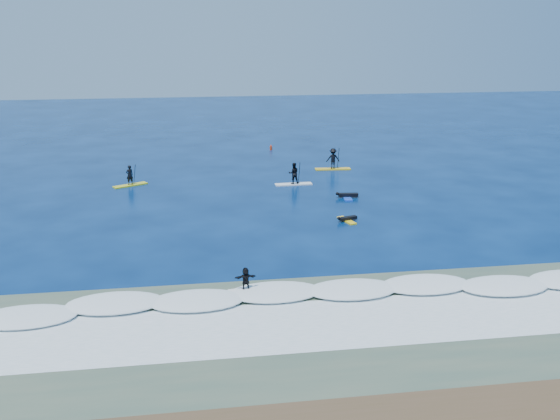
{
  "coord_description": "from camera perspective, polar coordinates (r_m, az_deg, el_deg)",
  "views": [
    {
      "loc": [
        -7.07,
        -38.59,
        13.44
      ],
      "look_at": [
        -0.82,
        3.43,
        0.6
      ],
      "focal_mm": 40.0,
      "sensor_mm": 36.0,
      "label": 1
    }
  ],
  "objects": [
    {
      "name": "whitewater",
      "position": [
        29.76,
        6.33,
        -10.15
      ],
      "size": [
        34.0,
        5.0,
        0.02
      ],
      "primitive_type": "cube",
      "color": "silver",
      "rests_on": "ground"
    },
    {
      "name": "ground",
      "position": [
        41.47,
        1.82,
        -2.1
      ],
      "size": [
        160.0,
        160.0,
        0.0
      ],
      "primitive_type": "plane",
      "color": "#031940",
      "rests_on": "ground"
    },
    {
      "name": "prone_paddler_near",
      "position": [
        44.09,
        6.14,
        -0.85
      ],
      "size": [
        1.51,
        1.98,
        0.4
      ],
      "rotation": [
        0.0,
        0.0,
        1.86
      ],
      "color": "yellow",
      "rests_on": "ground"
    },
    {
      "name": "sup_paddler_right",
      "position": [
        59.37,
        4.86,
        4.59
      ],
      "size": [
        3.42,
        1.06,
        2.36
      ],
      "rotation": [
        0.0,
        0.0,
        -0.07
      ],
      "color": "gold",
      "rests_on": "ground"
    },
    {
      "name": "breaking_wave",
      "position": [
        32.37,
        4.99,
        -7.78
      ],
      "size": [
        40.0,
        6.0,
        0.3
      ],
      "primitive_type": "cube",
      "color": "white",
      "rests_on": "ground"
    },
    {
      "name": "sup_paddler_left",
      "position": [
        54.75,
        -13.56,
        2.83
      ],
      "size": [
        2.93,
        2.05,
        2.06
      ],
      "rotation": [
        0.0,
        0.0,
        0.5
      ],
      "color": "yellow",
      "rests_on": "ground"
    },
    {
      "name": "prone_paddler_far",
      "position": [
        49.98,
        6.15,
        1.31
      ],
      "size": [
        1.81,
        2.32,
        0.48
      ],
      "rotation": [
        0.0,
        0.0,
        1.46
      ],
      "color": "blue",
      "rests_on": "ground"
    },
    {
      "name": "sup_paddler_center",
      "position": [
        53.52,
        1.26,
        3.19
      ],
      "size": [
        3.2,
        0.9,
        2.23
      ],
      "rotation": [
        0.0,
        0.0,
        0.03
      ],
      "color": "white",
      "rests_on": "ground"
    },
    {
      "name": "marker_buoy",
      "position": [
        68.43,
        -0.83,
        5.73
      ],
      "size": [
        0.27,
        0.27,
        0.66
      ],
      "rotation": [
        0.0,
        0.0,
        0.16
      ],
      "color": "red",
      "rests_on": "ground"
    },
    {
      "name": "shallow_water",
      "position": [
        28.9,
        6.84,
        -11.02
      ],
      "size": [
        90.0,
        13.0,
        0.01
      ],
      "primitive_type": "cube",
      "color": "#3D5444",
      "rests_on": "ground"
    },
    {
      "name": "wave_surfer",
      "position": [
        32.16,
        -3.16,
        -6.45
      ],
      "size": [
        1.83,
        0.67,
        1.3
      ],
      "rotation": [
        0.0,
        0.0,
        0.1
      ],
      "color": "white",
      "rests_on": "breaking_wave"
    }
  ]
}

